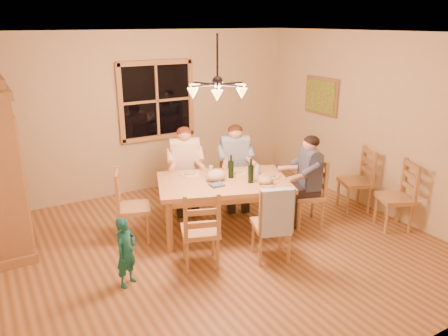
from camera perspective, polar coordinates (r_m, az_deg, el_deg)
floor at (r=5.83m, az=-0.76°, el=-10.34°), size 5.50×5.50×0.00m
ceiling at (r=5.10m, az=-0.89°, el=17.22°), size 5.50×5.00×0.02m
wall_back at (r=7.53m, az=-10.22°, el=7.06°), size 5.50×0.02×2.70m
wall_right at (r=7.03m, az=19.23°, el=5.49°), size 0.02×5.00×2.70m
window at (r=7.53m, az=-8.77°, el=8.68°), size 1.30×0.06×1.30m
painting at (r=7.78m, az=12.58°, el=9.14°), size 0.06×0.78×0.64m
chandelier at (r=5.16m, az=-0.86°, el=10.28°), size 0.77×0.68×0.71m
dining_table at (r=6.00m, az=-0.06°, el=-2.55°), size 2.02×1.60×0.76m
chair_far_left at (r=6.84m, az=-5.00°, el=-3.09°), size 0.55×0.54×0.99m
chair_far_right at (r=6.95m, az=1.44°, el=-2.65°), size 0.55×0.54×0.99m
chair_near_left at (r=5.33m, az=-3.09°, el=-9.63°), size 0.55×0.54×0.99m
chair_near_right at (r=5.50m, az=6.14°, el=-8.77°), size 0.55×0.54×0.99m
chair_end_left at (r=6.05m, az=-11.60°, el=-6.43°), size 0.54×0.55×0.99m
chair_end_right at (r=6.46m, az=10.71°, el=-4.71°), size 0.54×0.55×0.99m
adult_woman at (r=6.66m, az=-5.13°, el=1.21°), size 0.50×0.52×0.87m
adult_plaid_man at (r=6.77m, az=1.48°, el=1.59°), size 0.50×0.52×0.87m
adult_slate_man at (r=6.26m, az=11.00°, el=-0.19°), size 0.52×0.50×0.87m
towel at (r=5.17m, az=6.90°, el=-5.81°), size 0.39×0.22×0.58m
wine_bottle_a at (r=6.01m, az=0.92°, el=0.21°), size 0.08×0.08×0.33m
wine_bottle_b at (r=5.85m, az=3.53°, el=-0.36°), size 0.08×0.08×0.33m
plate_woman at (r=6.20m, az=-4.46°, el=-0.80°), size 0.26×0.26×0.02m
plate_plaid at (r=6.23m, az=1.69°, el=-0.63°), size 0.26×0.26×0.02m
plate_slate at (r=6.14m, az=6.03°, el=-1.05°), size 0.26×0.26×0.02m
wine_glass_a at (r=6.14m, az=-1.71°, el=-0.34°), size 0.06×0.06×0.14m
wine_glass_b at (r=6.18m, az=4.37°, el=-0.25°), size 0.06×0.06×0.14m
cap at (r=5.83m, az=5.45°, el=-1.62°), size 0.20×0.20×0.11m
napkin at (r=5.76m, az=-0.93°, el=-2.22°), size 0.22×0.19×0.03m
cloth_bundle at (r=5.92m, az=-1.06°, el=-0.98°), size 0.28×0.22×0.15m
child at (r=5.02m, az=-12.66°, el=-10.65°), size 0.36×0.33×0.82m
chair_spare_front at (r=6.68m, az=21.23°, el=-4.90°), size 0.57×0.58×0.99m
chair_spare_back at (r=7.13m, az=16.59°, el=-2.90°), size 0.55×0.56×0.99m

